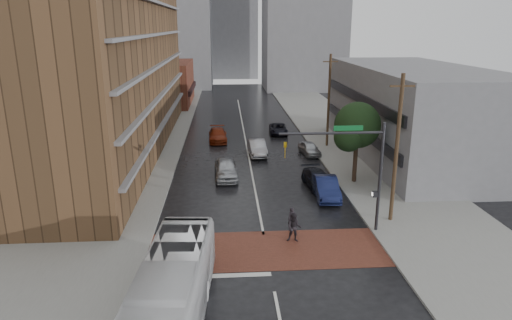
{
  "coord_description": "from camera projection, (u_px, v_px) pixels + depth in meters",
  "views": [
    {
      "loc": [
        -2.3,
        -23.94,
        12.86
      ],
      "look_at": [
        -0.14,
        7.56,
        3.5
      ],
      "focal_mm": 32.0,
      "sensor_mm": 36.0,
      "label": 1
    }
  ],
  "objects": [
    {
      "name": "car_parked_mid",
      "position": [
        318.0,
        179.0,
        37.51
      ],
      "size": [
        2.35,
        4.81,
        1.35
      ],
      "primitive_type": "imported",
      "rotation": [
        0.0,
        0.0,
        0.1
      ],
      "color": "black",
      "rests_on": "ground"
    },
    {
      "name": "pedestrian_b",
      "position": [
        294.0,
        228.0,
        27.96
      ],
      "size": [
        1.03,
        0.88,
        1.85
      ],
      "primitive_type": "imported",
      "rotation": [
        0.0,
        0.0,
        -0.22
      ],
      "color": "black",
      "rests_on": "ground"
    },
    {
      "name": "building_east",
      "position": [
        413.0,
        112.0,
        45.64
      ],
      "size": [
        11.0,
        26.0,
        9.0
      ],
      "primitive_type": "cube",
      "color": "gray",
      "rests_on": "ground"
    },
    {
      "name": "street_tree",
      "position": [
        357.0,
        128.0,
        37.43
      ],
      "size": [
        4.2,
        4.1,
        6.9
      ],
      "color": "#332319",
      "rests_on": "ground"
    },
    {
      "name": "distant_tower_center",
      "position": [
        233.0,
        29.0,
        114.17
      ],
      "size": [
        12.0,
        10.0,
        24.0
      ],
      "primitive_type": "cube",
      "color": "gray",
      "rests_on": "ground"
    },
    {
      "name": "sidewalk_east",
      "position": [
        348.0,
        143.0,
        51.35
      ],
      "size": [
        9.0,
        90.0,
        0.15
      ],
      "primitive_type": "cube",
      "color": "gray",
      "rests_on": "ground"
    },
    {
      "name": "crosswalk",
      "position": [
        266.0,
        249.0,
        27.18
      ],
      "size": [
        14.0,
        5.0,
        0.02
      ],
      "primitive_type": "cube",
      "color": "brown",
      "rests_on": "ground"
    },
    {
      "name": "storefront_west",
      "position": [
        167.0,
        83.0,
        76.58
      ],
      "size": [
        8.0,
        16.0,
        7.0
      ],
      "primitive_type": "cube",
      "color": "brown",
      "rests_on": "ground"
    },
    {
      "name": "signal_mast",
      "position": [
        358.0,
        162.0,
        28.14
      ],
      "size": [
        6.5,
        0.3,
        7.2
      ],
      "color": "#2D2D33",
      "rests_on": "ground"
    },
    {
      "name": "distant_tower_west",
      "position": [
        168.0,
        10.0,
        95.85
      ],
      "size": [
        18.0,
        16.0,
        32.0
      ],
      "primitive_type": "cube",
      "color": "gray",
      "rests_on": "ground"
    },
    {
      "name": "car_travel_b",
      "position": [
        257.0,
        148.0,
        46.75
      ],
      "size": [
        1.94,
        4.8,
        1.55
      ],
      "primitive_type": "imported",
      "rotation": [
        0.0,
        0.0,
        0.06
      ],
      "color": "#A1A2A8",
      "rests_on": "ground"
    },
    {
      "name": "apartment_block",
      "position": [
        104.0,
        13.0,
        44.77
      ],
      "size": [
        10.0,
        44.0,
        28.0
      ],
      "primitive_type": "cube",
      "color": "brown",
      "rests_on": "ground"
    },
    {
      "name": "car_travel_a",
      "position": [
        226.0,
        169.0,
        39.63
      ],
      "size": [
        2.14,
        4.94,
        1.66
      ],
      "primitive_type": "imported",
      "rotation": [
        0.0,
        0.0,
        0.04
      ],
      "color": "#A8ABB0",
      "rests_on": "ground"
    },
    {
      "name": "car_parked_far",
      "position": [
        309.0,
        148.0,
        46.96
      ],
      "size": [
        2.13,
        4.1,
        1.33
      ],
      "primitive_type": "imported",
      "rotation": [
        0.0,
        0.0,
        0.15
      ],
      "color": "#A7ABAF",
      "rests_on": "ground"
    },
    {
      "name": "utility_pole_far",
      "position": [
        329.0,
        100.0,
        48.78
      ],
      "size": [
        1.6,
        0.26,
        10.0
      ],
      "color": "#473321",
      "rests_on": "ground"
    },
    {
      "name": "pedestrian_a",
      "position": [
        292.0,
        219.0,
        29.47
      ],
      "size": [
        0.63,
        0.46,
        1.6
      ],
      "primitive_type": "imported",
      "rotation": [
        0.0,
        0.0,
        0.13
      ],
      "color": "black",
      "rests_on": "ground"
    },
    {
      "name": "suv_travel",
      "position": [
        278.0,
        129.0,
        56.01
      ],
      "size": [
        2.23,
        4.57,
        1.25
      ],
      "primitive_type": "imported",
      "rotation": [
        0.0,
        0.0,
        -0.03
      ],
      "color": "black",
      "rests_on": "ground"
    },
    {
      "name": "ground",
      "position": [
        267.0,
        254.0,
        26.71
      ],
      "size": [
        160.0,
        160.0,
        0.0
      ],
      "primitive_type": "plane",
      "color": "black",
      "rests_on": "ground"
    },
    {
      "name": "car_parked_near",
      "position": [
        326.0,
        188.0,
        35.23
      ],
      "size": [
        1.97,
        4.9,
        1.58
      ],
      "primitive_type": "imported",
      "rotation": [
        0.0,
        0.0,
        -0.06
      ],
      "color": "#131A44",
      "rests_on": "ground"
    },
    {
      "name": "utility_pole_near",
      "position": [
        397.0,
        149.0,
        29.65
      ],
      "size": [
        1.6,
        0.26,
        10.0
      ],
      "color": "#473321",
      "rests_on": "ground"
    },
    {
      "name": "transit_bus",
      "position": [
        170.0,
        298.0,
        19.57
      ],
      "size": [
        3.58,
        11.83,
        3.25
      ],
      "primitive_type": "imported",
      "rotation": [
        0.0,
        0.0,
        -0.07
      ],
      "color": "silver",
      "rests_on": "ground"
    },
    {
      "name": "sidewalk_west",
      "position": [
        142.0,
        147.0,
        49.84
      ],
      "size": [
        9.0,
        90.0,
        0.15
      ],
      "primitive_type": "cube",
      "color": "gray",
      "rests_on": "ground"
    },
    {
      "name": "car_travel_c",
      "position": [
        218.0,
        135.0,
        52.4
      ],
      "size": [
        2.21,
        5.06,
        1.45
      ],
      "primitive_type": "imported",
      "rotation": [
        0.0,
        0.0,
        0.04
      ],
      "color": "maroon",
      "rests_on": "ground"
    }
  ]
}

